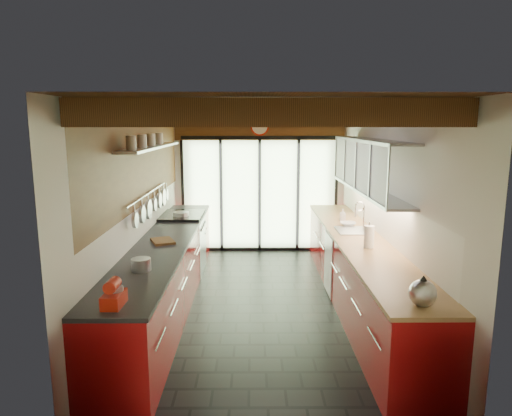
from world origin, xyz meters
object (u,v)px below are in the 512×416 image
Objects in this scene: kettle at (423,291)px; bowl at (348,224)px; stand_mixer at (114,295)px; paper_towel at (369,237)px; soap_bottle at (343,215)px.

kettle reaches higher than bowl.
kettle is 1.37× the size of bowl.
bowl is at bearing 49.48° from stand_mixer.
paper_towel is 1.22m from bowl.
paper_towel is 1.61m from soap_bottle.
kettle is at bearing -90.00° from soap_bottle.
bowl is (0.00, -0.40, -0.06)m from soap_bottle.
paper_towel is at bearing 90.00° from kettle.
stand_mixer is at bearing 179.85° from kettle.
kettle is at bearing -0.15° from stand_mixer.
stand_mixer is at bearing -130.52° from bowl.
kettle is 0.96× the size of paper_towel.
stand_mixer is 3.09m from paper_towel.
stand_mixer is 0.82× the size of paper_towel.
bowl is (0.00, 2.98, -0.09)m from kettle.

